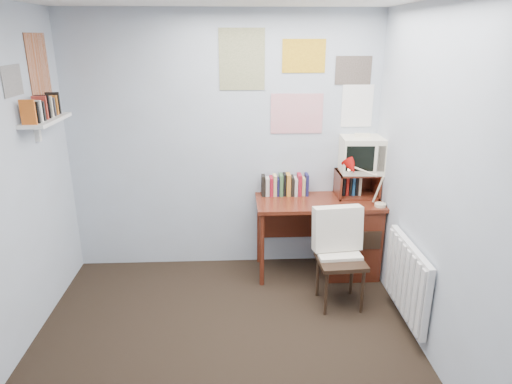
% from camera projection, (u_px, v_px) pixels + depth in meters
% --- Properties ---
extents(ground, '(3.50, 3.50, 0.00)m').
position_uv_depth(ground, '(224.00, 377.00, 3.18)').
color(ground, black).
rests_on(ground, ground).
extents(back_wall, '(3.00, 0.02, 2.50)m').
position_uv_depth(back_wall, '(224.00, 145.00, 4.43)').
color(back_wall, '#A1ABB8').
rests_on(back_wall, ground).
extents(right_wall, '(0.02, 3.50, 2.50)m').
position_uv_depth(right_wall, '(460.00, 206.00, 2.84)').
color(right_wall, '#A1ABB8').
rests_on(right_wall, ground).
extents(desk, '(1.20, 0.55, 0.76)m').
position_uv_depth(desk, '(344.00, 234.00, 4.50)').
color(desk, '#5C2315').
rests_on(desk, ground).
extents(desk_chair, '(0.45, 0.43, 0.84)m').
position_uv_depth(desk_chair, '(341.00, 261.00, 3.92)').
color(desk_chair, black).
rests_on(desk_chair, ground).
extents(desk_lamp, '(0.28, 0.24, 0.38)m').
position_uv_depth(desk_lamp, '(382.00, 187.00, 4.16)').
color(desk_lamp, '#AB0E0B').
rests_on(desk_lamp, desk).
extents(tv_riser, '(0.40, 0.30, 0.25)m').
position_uv_depth(tv_riser, '(357.00, 184.00, 4.45)').
color(tv_riser, '#5C2315').
rests_on(tv_riser, desk).
extents(crt_tv, '(0.41, 0.38, 0.37)m').
position_uv_depth(crt_tv, '(361.00, 152.00, 4.37)').
color(crt_tv, beige).
rests_on(crt_tv, tv_riser).
extents(book_row, '(0.60, 0.14, 0.22)m').
position_uv_depth(book_row, '(292.00, 184.00, 4.50)').
color(book_row, '#5C2315').
rests_on(book_row, desk).
extents(radiator, '(0.09, 0.80, 0.60)m').
position_uv_depth(radiator, '(407.00, 279.00, 3.63)').
color(radiator, white).
rests_on(radiator, right_wall).
extents(wall_shelf, '(0.20, 0.62, 0.24)m').
position_uv_depth(wall_shelf, '(46.00, 120.00, 3.63)').
color(wall_shelf, white).
rests_on(wall_shelf, left_wall).
extents(posters_back, '(1.20, 0.01, 0.90)m').
position_uv_depth(posters_back, '(298.00, 82.00, 4.26)').
color(posters_back, white).
rests_on(posters_back, back_wall).
extents(posters_left, '(0.01, 0.70, 0.60)m').
position_uv_depth(posters_left, '(26.00, 71.00, 3.50)').
color(posters_left, white).
rests_on(posters_left, left_wall).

